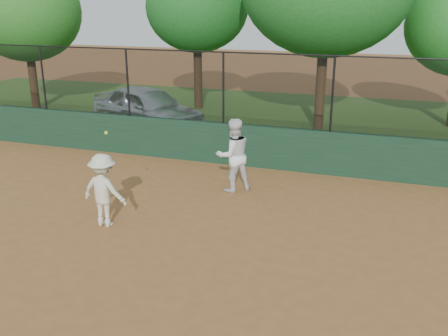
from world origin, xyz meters
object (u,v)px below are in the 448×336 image
(player_second, at_px, (233,155))
(tree_1, at_px, (197,7))
(tree_0, at_px, (25,12))
(parked_car, at_px, (147,108))
(player_main, at_px, (104,190))

(player_second, bearing_deg, tree_1, -103.62)
(tree_0, bearing_deg, player_second, -30.74)
(tree_0, bearing_deg, parked_car, -15.17)
(player_main, xyz_separation_m, tree_1, (-2.58, 11.90, 3.47))
(player_second, bearing_deg, tree_0, -70.66)
(parked_car, relative_size, player_main, 2.20)
(player_second, relative_size, player_main, 0.86)
(parked_car, xyz_separation_m, tree_1, (0.34, 4.19, 3.45))
(player_main, bearing_deg, tree_1, 102.21)
(parked_car, bearing_deg, tree_1, 16.62)
(parked_car, bearing_deg, tree_0, 96.09)
(tree_1, bearing_deg, parked_car, -94.63)
(parked_car, height_order, player_main, player_main)
(player_second, height_order, player_main, player_main)
(player_second, height_order, tree_0, tree_0)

